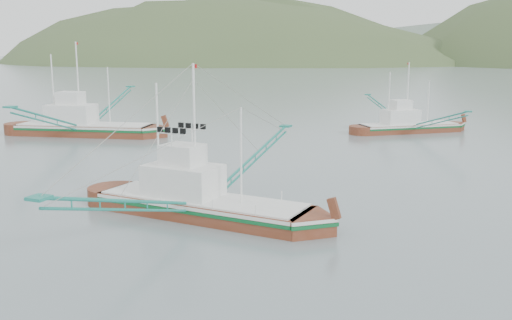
% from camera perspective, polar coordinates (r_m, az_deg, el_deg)
% --- Properties ---
extents(ground, '(1200.00, 1200.00, 0.00)m').
position_cam_1_polar(ground, '(32.48, -4.15, -7.44)').
color(ground, slate).
rests_on(ground, ground).
extents(main_boat, '(14.13, 25.14, 10.19)m').
position_cam_1_polar(main_boat, '(35.69, -5.73, -3.32)').
color(main_boat, '#602814').
rests_on(main_boat, ground).
extents(bg_boat_far, '(17.82, 20.09, 9.31)m').
position_cam_1_polar(bg_boat_far, '(73.61, 15.05, 4.24)').
color(bg_boat_far, '#602814').
rests_on(bg_boat_far, ground).
extents(bg_boat_left, '(16.87, 29.10, 11.96)m').
position_cam_1_polar(bg_boat_left, '(71.63, -16.91, 4.09)').
color(bg_boat_left, '#602814').
rests_on(bg_boat_left, ground).
extents(headland_left, '(448.00, 308.00, 210.00)m').
position_cam_1_polar(headland_left, '(433.41, -3.83, 9.73)').
color(headland_left, '#3C4F29').
rests_on(headland_left, ground).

